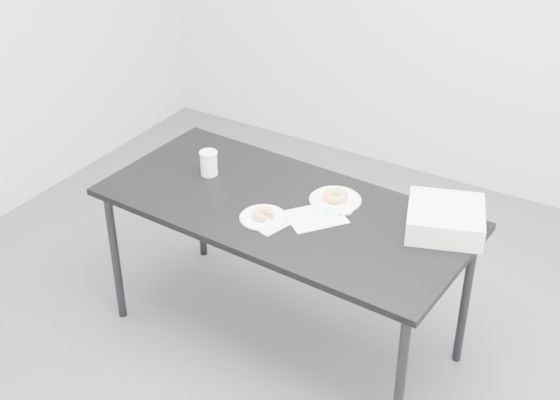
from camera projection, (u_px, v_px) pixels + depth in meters
The scene contains 13 objects.
floor at pixel (264, 338), 3.89m from camera, with size 4.00×4.00×0.00m, color #4E4E54.
table at pixel (284, 217), 3.53m from camera, with size 1.73×0.88×0.77m.
scorecard at pixel (315, 217), 3.42m from camera, with size 0.19×0.25×0.00m, color silver.
logo_patch at pixel (342, 213), 3.44m from camera, with size 0.04×0.04×0.00m, color #3C922A.
pen at pixel (337, 212), 3.44m from camera, with size 0.01×0.01×0.11m, color #0D918C.
napkin at pixel (268, 223), 3.38m from camera, with size 0.15×0.15×0.00m, color silver.
plate_near at pixel (263, 218), 3.41m from camera, with size 0.21×0.21×0.01m, color white.
donut_near at pixel (263, 214), 3.40m from camera, with size 0.10×0.10×0.03m, color gold.
plate_far at pixel (335, 200), 3.54m from camera, with size 0.24×0.24×0.01m, color white.
donut_far at pixel (335, 196), 3.53m from camera, with size 0.11×0.11×0.04m, color gold.
coffee_cup at pixel (209, 163), 3.72m from camera, with size 0.08×0.08×0.12m, color silver.
cup_lid at pixel (344, 210), 3.46m from camera, with size 0.08×0.08×0.01m, color white.
bakery_box at pixel (445, 219), 3.31m from camera, with size 0.32×0.32×0.11m, color silver.
Camera 1 is at (1.60, -2.50, 2.62)m, focal length 50.00 mm.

